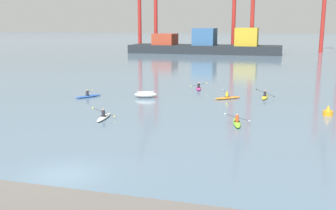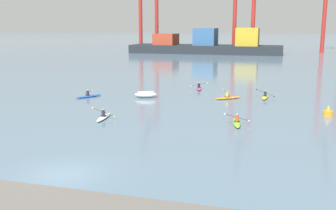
{
  "view_description": "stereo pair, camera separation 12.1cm",
  "coord_description": "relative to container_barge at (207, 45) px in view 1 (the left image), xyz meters",
  "views": [
    {
      "loc": [
        11.29,
        -18.43,
        8.26
      ],
      "look_at": [
        1.11,
        17.73,
        0.6
      ],
      "focal_mm": 41.96,
      "sensor_mm": 36.0,
      "label": 1
    },
    {
      "loc": [
        11.4,
        -18.4,
        8.26
      ],
      "look_at": [
        1.11,
        17.73,
        0.6
      ],
      "focal_mm": 41.96,
      "sensor_mm": 36.0,
      "label": 2
    }
  ],
  "objects": [
    {
      "name": "kayak_blue",
      "position": [
        -0.22,
        -76.14,
        -2.27
      ],
      "size": [
        2.36,
        3.18,
        1.08
      ],
      "color": "#2856B2",
      "rests_on": "ground"
    },
    {
      "name": "kayak_magenta",
      "position": [
        11.02,
        -66.83,
        -2.27
      ],
      "size": [
        2.21,
        3.45,
        0.95
      ],
      "color": "#C13384",
      "rests_on": "ground"
    },
    {
      "name": "capsized_dinghy",
      "position": [
        6.29,
        -74.49,
        -2.09
      ],
      "size": [
        2.81,
        1.8,
        0.76
      ],
      "color": "beige",
      "rests_on": "ground"
    },
    {
      "name": "ground_plane",
      "position": [
        9.65,
        -98.5,
        -2.44
      ],
      "size": [
        800.0,
        800.0,
        0.0
      ],
      "primitive_type": "plane",
      "color": "slate"
    },
    {
      "name": "container_barge",
      "position": [
        0.0,
        0.0,
        0.0
      ],
      "size": [
        44.71,
        11.81,
        7.52
      ],
      "color": "#1E2328",
      "rests_on": "ground"
    },
    {
      "name": "channel_buoy",
      "position": [
        25.62,
        -78.65,
        -2.08
      ],
      "size": [
        0.9,
        0.9,
        1.0
      ],
      "color": "orange",
      "rests_on": "ground"
    },
    {
      "name": "kayak_white",
      "position": [
        6.07,
        -85.45,
        -2.27
      ],
      "size": [
        2.17,
        3.45,
        1.05
      ],
      "color": "silver",
      "rests_on": "ground"
    },
    {
      "name": "kayak_orange",
      "position": [
        15.57,
        -72.8,
        -2.27
      ],
      "size": [
        3.02,
        2.61,
        1.01
      ],
      "color": "orange",
      "rests_on": "ground"
    },
    {
      "name": "kayak_yellow",
      "position": [
        19.65,
        -70.99,
        -2.27
      ],
      "size": [
        2.18,
        3.43,
        1.04
      ],
      "color": "yellow",
      "rests_on": "ground"
    },
    {
      "name": "kayak_lime",
      "position": [
        17.81,
        -84.22,
        -2.27
      ],
      "size": [
        2.21,
        3.45,
        0.95
      ],
      "color": "#7ABC2D",
      "rests_on": "ground"
    }
  ]
}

